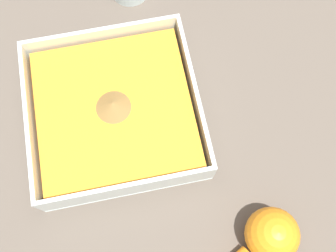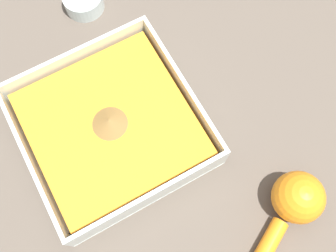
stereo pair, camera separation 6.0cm
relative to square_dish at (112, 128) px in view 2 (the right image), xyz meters
name	(u,v)px [view 2 (the right image)]	position (x,y,z in m)	size (l,w,h in m)	color
ground_plane	(116,119)	(0.02, -0.01, -0.02)	(4.00, 4.00, 0.00)	brown
square_dish	(112,128)	(0.00, 0.00, 0.00)	(0.26, 0.26, 0.07)	silver
spice_bowl	(84,1)	(0.24, -0.06, -0.01)	(0.07, 0.07, 0.03)	silver
lemon_squeezer	(294,204)	(-0.23, -0.18, 0.01)	(0.12, 0.17, 0.08)	orange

